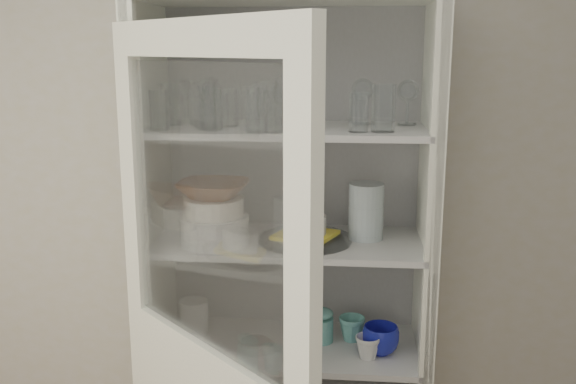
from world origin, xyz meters
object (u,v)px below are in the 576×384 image
Objects in this scene: plate_stack_front at (214,229)px; mug_teal at (352,329)px; goblet_2 at (363,100)px; glass_platter at (305,239)px; yellow_trivet at (305,235)px; pantry_cabinet at (290,315)px; white_ramekin at (306,224)px; plate_stack_back at (185,212)px; goblet_3 at (408,101)px; mug_white at (368,347)px; goblet_0 at (185,99)px; terracotta_bowl at (213,189)px; teal_jar at (321,327)px; white_canister at (194,317)px; goblet_1 at (285,97)px; grey_bowl_stack at (366,211)px; measuring_cups at (255,346)px; mug_blue at (380,340)px; cream_bowl at (214,207)px.

plate_stack_front reaches higher than mug_teal.
goblet_2 is at bearing 17.50° from plate_stack_front.
glass_platter is 0.02m from yellow_trivet.
goblet_2 is 0.53m from glass_platter.
plate_stack_front is (-0.25, -0.15, 0.37)m from pantry_cabinet.
pantry_cabinet reaches higher than white_ramekin.
goblet_3 is at bearing -4.51° from plate_stack_back.
mug_white is (0.04, -0.18, -0.85)m from goblet_2.
goblet_0 is at bearing 165.35° from glass_platter.
plate_stack_back is 0.31m from terracotta_bowl.
white_canister is at bearing 176.48° from teal_jar.
goblet_1 reaches higher than white_ramekin.
plate_stack_back is at bearing 125.65° from plate_stack_front.
plate_stack_front is at bearing -168.69° from grey_bowl_stack.
mug_white is (0.23, -0.07, -0.37)m from glass_platter.
goblet_0 is 0.92m from measuring_cups.
goblet_2 reaches higher than grey_bowl_stack.
mug_blue is at bearing -118.18° from goblet_3.
terracotta_bowl is at bearing 157.62° from mug_blue.
goblet_2 reaches higher than teal_jar.
white_ramekin is 1.41× the size of measuring_cups.
plate_stack_front is 1.17× the size of cream_bowl.
goblet_0 is 0.97m from teal_jar.
mug_teal is at bearing -1.14° from white_canister.
white_ramekin reaches higher than mug_blue.
mug_blue is 0.06m from mug_white.
pantry_cabinet reaches higher than mug_teal.
white_canister is at bearing -175.61° from mug_teal.
teal_jar is (-0.11, -0.02, 0.01)m from mug_teal.
plate_stack_back is at bearing 140.22° from mug_blue.
goblet_1 is 0.58× the size of glass_platter.
mug_blue is at bearing -4.72° from white_ramekin.
mug_white is at bearing -2.75° from measuring_cups.
terracotta_bowl is at bearing -164.83° from teal_jar.
cream_bowl is 0.73m from mug_white.
glass_platter is 0.56m from white_canister.
terracotta_bowl is 1.66× the size of white_ramekin.
cream_bowl is (0.13, -0.16, -0.35)m from goblet_0.
teal_jar is (0.06, 0.06, -0.35)m from glass_platter.
terracotta_bowl is at bearing -48.51° from white_canister.
goblet_3 is 1.91× the size of mug_white.
goblet_3 is 0.87m from mug_white.
grey_bowl_stack is 1.94× the size of measuring_cups.
yellow_trivet is at bearing 150.74° from mug_blue.
glass_platter is (-0.35, -0.12, -0.48)m from goblet_3.
mug_white is at bearing -35.67° from teal_jar.
measuring_cups is at bearing -115.53° from goblet_1.
goblet_1 reaches higher than glass_platter.
plate_stack_front is 2.68× the size of mug_white.
pantry_cabinet reaches higher than goblet_2.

